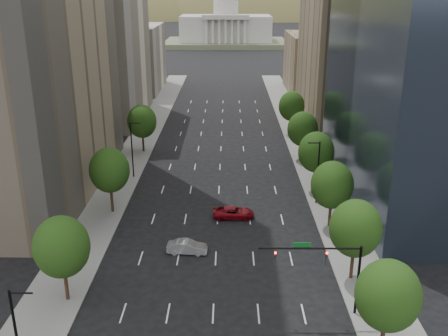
{
  "coord_description": "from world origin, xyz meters",
  "views": [
    {
      "loc": [
        1.33,
        -9.3,
        28.46
      ],
      "look_at": [
        0.85,
        47.33,
        8.0
      ],
      "focal_mm": 40.65,
      "sensor_mm": 36.0,
      "label": 1
    }
  ],
  "objects_px": {
    "traffic_signal": "(332,265)",
    "car_silver": "(187,247)",
    "capitol": "(226,28)",
    "car_red_far": "(233,212)"
  },
  "relations": [
    {
      "from": "traffic_signal",
      "to": "car_silver",
      "type": "distance_m",
      "value": 18.29
    },
    {
      "from": "traffic_signal",
      "to": "capitol",
      "type": "relative_size",
      "value": 0.15
    },
    {
      "from": "traffic_signal",
      "to": "capitol",
      "type": "bearing_deg",
      "value": 92.74
    },
    {
      "from": "car_silver",
      "to": "capitol",
      "type": "bearing_deg",
      "value": 3.18
    },
    {
      "from": "capitol",
      "to": "car_silver",
      "type": "height_order",
      "value": "capitol"
    },
    {
      "from": "car_silver",
      "to": "car_red_far",
      "type": "bearing_deg",
      "value": -25.7
    },
    {
      "from": "capitol",
      "to": "car_silver",
      "type": "relative_size",
      "value": 13.19
    },
    {
      "from": "traffic_signal",
      "to": "car_silver",
      "type": "xyz_separation_m",
      "value": [
        -13.76,
        11.21,
        -4.42
      ]
    },
    {
      "from": "car_red_far",
      "to": "capitol",
      "type": "bearing_deg",
      "value": 0.03
    },
    {
      "from": "traffic_signal",
      "to": "car_silver",
      "type": "bearing_deg",
      "value": 140.84
    }
  ]
}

